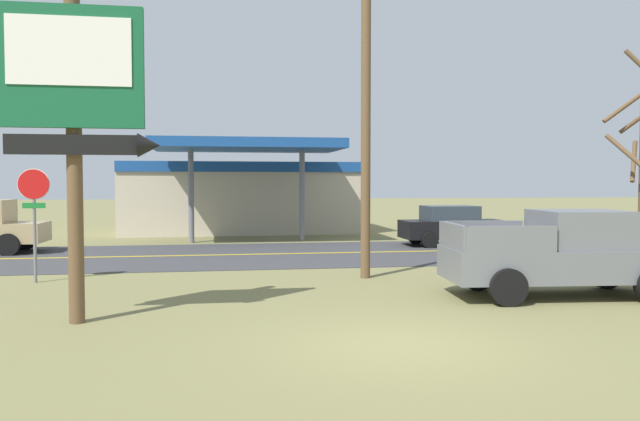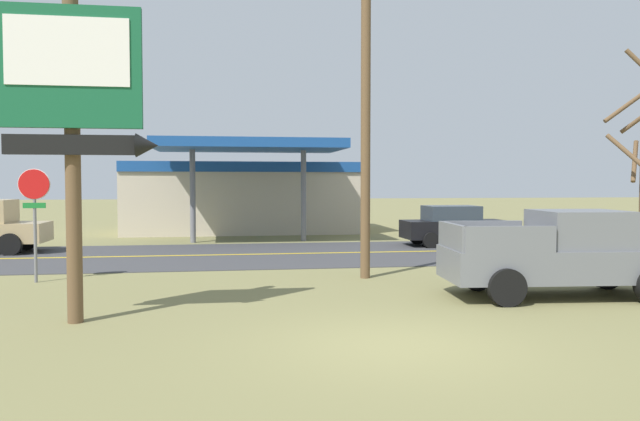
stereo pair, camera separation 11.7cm
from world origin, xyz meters
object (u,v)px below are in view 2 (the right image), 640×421
Objects in this scene: pickup_grey_parked_on_lawn at (563,255)px; motel_sign at (74,102)px; utility_pole at (366,102)px; gas_station at (244,195)px; car_black_near_lane at (454,226)px; stop_sign at (34,204)px.

motel_sign is at bearing -173.36° from pickup_grey_parked_on_lawn.
utility_pole reaches higher than motel_sign.
gas_station is 2.86× the size of car_black_near_lane.
car_black_near_lane is (11.99, 12.60, -3.22)m from motel_sign.
pickup_grey_parked_on_lawn is at bearing -42.22° from utility_pole.
stop_sign reaches higher than car_black_near_lane.
gas_station is 11.96m from car_black_near_lane.
stop_sign is 16.01m from car_black_near_lane.
gas_station reaches higher than pickup_grey_parked_on_lawn.
stop_sign is at bearing 176.32° from utility_pole.
utility_pole reaches higher than stop_sign.
utility_pole is 17.04m from gas_station.
motel_sign is 7.99m from utility_pole.
stop_sign is at bearing -152.37° from car_black_near_lane.
motel_sign is at bearing -67.48° from stop_sign.
motel_sign is at bearing -133.58° from car_black_near_lane.
gas_station is at bearing 69.68° from stop_sign.
stop_sign is (-2.15, 5.20, -2.02)m from motel_sign.
stop_sign is at bearing 112.52° from motel_sign.
stop_sign is 0.55× the size of pickup_grey_parked_on_lawn.
pickup_grey_parked_on_lawn is (3.80, -3.45, -3.78)m from utility_pole.
gas_station is at bearing 133.50° from car_black_near_lane.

